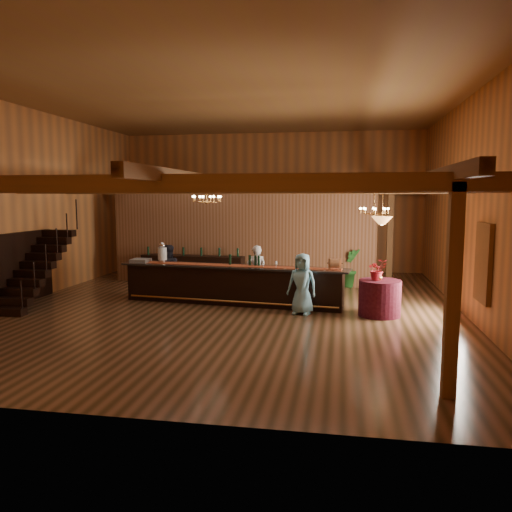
% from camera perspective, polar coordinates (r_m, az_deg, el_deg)
% --- Properties ---
extents(floor, '(14.00, 14.00, 0.00)m').
position_cam_1_polar(floor, '(13.72, -2.55, -5.76)').
color(floor, brown).
rests_on(floor, ground).
extents(ceiling, '(14.00, 14.00, 0.00)m').
position_cam_1_polar(ceiling, '(13.62, -2.68, 17.45)').
color(ceiling, '#905F34').
rests_on(ceiling, wall_back).
extents(wall_back, '(12.00, 0.10, 5.50)m').
position_cam_1_polar(wall_back, '(20.28, 1.67, 6.17)').
color(wall_back, '#C07135').
rests_on(wall_back, floor).
extents(wall_front, '(12.00, 0.10, 5.50)m').
position_cam_1_polar(wall_front, '(6.73, -15.60, 4.50)').
color(wall_front, '#C07135').
rests_on(wall_front, floor).
extents(wall_left, '(0.10, 14.00, 5.50)m').
position_cam_1_polar(wall_left, '(15.81, -24.47, 5.36)').
color(wall_left, '#C07135').
rests_on(wall_left, floor).
extents(wall_right, '(0.10, 14.00, 5.50)m').
position_cam_1_polar(wall_right, '(13.44, 23.34, 5.25)').
color(wall_right, '#C07135').
rests_on(wall_right, floor).
extents(beam_grid, '(11.90, 13.90, 0.39)m').
position_cam_1_polar(beam_grid, '(13.89, -2.17, 7.87)').
color(beam_grid, brown).
rests_on(beam_grid, wall_left).
extents(support_posts, '(9.20, 10.20, 3.20)m').
position_cam_1_polar(support_posts, '(12.98, -3.06, 0.67)').
color(support_posts, brown).
rests_on(support_posts, floor).
extents(partition_wall, '(9.00, 0.18, 3.10)m').
position_cam_1_polar(partition_wall, '(16.98, -1.70, 1.97)').
color(partition_wall, brown).
rests_on(partition_wall, floor).
extents(window_right_front, '(0.12, 1.05, 1.75)m').
position_cam_1_polar(window_right_front, '(11.96, 24.61, -0.71)').
color(window_right_front, white).
rests_on(window_right_front, wall_right).
extents(window_right_back, '(0.12, 1.05, 1.75)m').
position_cam_1_polar(window_right_back, '(14.48, 22.01, 0.63)').
color(window_right_back, white).
rests_on(window_right_back, wall_right).
extents(staircase, '(1.00, 2.80, 2.00)m').
position_cam_1_polar(staircase, '(15.02, -23.99, -1.37)').
color(staircase, black).
rests_on(staircase, floor).
extents(backroom_boxes, '(4.10, 0.60, 1.10)m').
position_cam_1_polar(backroom_boxes, '(19.00, 0.13, -0.60)').
color(backroom_boxes, black).
rests_on(backroom_boxes, floor).
extents(tasting_bar, '(6.51, 1.49, 1.09)m').
position_cam_1_polar(tasting_bar, '(13.94, -2.74, -3.27)').
color(tasting_bar, black).
rests_on(tasting_bar, floor).
extents(beverage_dispenser, '(0.26, 0.26, 0.60)m').
position_cam_1_polar(beverage_dispenser, '(14.69, -10.66, 0.36)').
color(beverage_dispenser, silver).
rests_on(beverage_dispenser, tasting_bar).
extents(glass_rack_tray, '(0.50, 0.50, 0.10)m').
position_cam_1_polar(glass_rack_tray, '(14.93, -13.05, -0.51)').
color(glass_rack_tray, gray).
rests_on(glass_rack_tray, tasting_bar).
extents(raffle_drum, '(0.34, 0.24, 0.30)m').
position_cam_1_polar(raffle_drum, '(13.16, 9.01, -0.84)').
color(raffle_drum, '#A4613D').
rests_on(raffle_drum, tasting_bar).
extents(bar_bottle_0, '(0.07, 0.07, 0.30)m').
position_cam_1_polar(bar_bottle_0, '(13.99, -2.99, -0.42)').
color(bar_bottle_0, black).
rests_on(bar_bottle_0, tasting_bar).
extents(bar_bottle_1, '(0.07, 0.07, 0.30)m').
position_cam_1_polar(bar_bottle_1, '(13.81, -0.72, -0.50)').
color(bar_bottle_1, black).
rests_on(bar_bottle_1, tasting_bar).
extents(bar_bottle_2, '(0.07, 0.07, 0.30)m').
position_cam_1_polar(bar_bottle_2, '(13.77, -0.05, -0.53)').
color(bar_bottle_2, black).
rests_on(bar_bottle_2, tasting_bar).
extents(bar_bottle_3, '(0.07, 0.07, 0.30)m').
position_cam_1_polar(bar_bottle_3, '(13.74, 0.32, -0.54)').
color(bar_bottle_3, black).
rests_on(bar_bottle_3, tasting_bar).
extents(backbar_shelf, '(3.57, 0.79, 1.00)m').
position_cam_1_polar(backbar_shelf, '(17.06, -7.26, -1.61)').
color(backbar_shelf, black).
rests_on(backbar_shelf, floor).
extents(round_table, '(1.05, 1.05, 0.91)m').
position_cam_1_polar(round_table, '(12.95, 13.95, -4.67)').
color(round_table, '#4D1421').
rests_on(round_table, floor).
extents(chandelier_left, '(0.80, 0.80, 0.43)m').
position_cam_1_polar(chandelier_left, '(13.80, -5.66, 6.54)').
color(chandelier_left, '#C4823C').
rests_on(chandelier_left, beam_grid).
extents(chandelier_right, '(0.80, 0.80, 0.77)m').
position_cam_1_polar(chandelier_right, '(14.56, 13.36, 5.09)').
color(chandelier_right, '#C4823C').
rests_on(chandelier_right, beam_grid).
extents(pendant_lamp, '(0.52, 0.52, 0.90)m').
position_cam_1_polar(pendant_lamp, '(12.71, 14.21, 3.97)').
color(pendant_lamp, '#C4823C').
rests_on(pendant_lamp, beam_grid).
extents(bartender, '(0.63, 0.47, 1.58)m').
position_cam_1_polar(bartender, '(14.59, 0.05, -1.84)').
color(bartender, silver).
rests_on(bartender, floor).
extents(staff_second, '(0.94, 0.87, 1.55)m').
position_cam_1_polar(staff_second, '(15.21, -10.02, -1.64)').
color(staff_second, black).
rests_on(staff_second, floor).
extents(guest, '(0.87, 0.68, 1.56)m').
position_cam_1_polar(guest, '(12.73, 5.29, -3.19)').
color(guest, '#76B9D1').
rests_on(guest, floor).
extents(floor_plant, '(0.72, 0.59, 1.28)m').
position_cam_1_polar(floor_plant, '(16.77, 10.81, -1.34)').
color(floor_plant, '#1A4916').
rests_on(floor_plant, floor).
extents(table_flowers, '(0.60, 0.57, 0.54)m').
position_cam_1_polar(table_flowers, '(12.79, 13.67, -1.51)').
color(table_flowers, '#A5171F').
rests_on(table_flowers, round_table).
extents(table_vase, '(0.19, 0.19, 0.32)m').
position_cam_1_polar(table_vase, '(12.78, 13.82, -2.02)').
color(table_vase, '#C4823C').
rests_on(table_vase, round_table).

